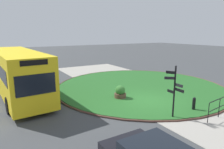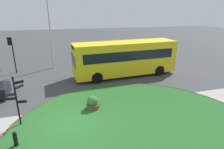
{
  "view_description": "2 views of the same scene",
  "coord_description": "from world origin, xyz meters",
  "views": [
    {
      "loc": [
        -9.74,
        8.7,
        4.6
      ],
      "look_at": [
        2.56,
        1.3,
        1.59
      ],
      "focal_mm": 32.02,
      "sensor_mm": 36.0,
      "label": 1
    },
    {
      "loc": [
        -0.28,
        -9.63,
        6.13
      ],
      "look_at": [
        2.9,
        1.5,
        2.21
      ],
      "focal_mm": 30.33,
      "sensor_mm": 36.0,
      "label": 2
    }
  ],
  "objects": [
    {
      "name": "bollard_foreground",
      "position": [
        -2.59,
        -1.3,
        0.44
      ],
      "size": [
        0.19,
        0.19,
        0.85
      ],
      "color": "black",
      "rests_on": "ground"
    },
    {
      "name": "planter_near_signpost",
      "position": [
        1.53,
        1.25,
        0.44
      ],
      "size": [
        0.83,
        0.83,
        0.98
      ],
      "color": "brown",
      "rests_on": "ground"
    },
    {
      "name": "bus_yellow",
      "position": [
        5.89,
        7.25,
        1.78
      ],
      "size": [
        10.16,
        3.15,
        3.33
      ],
      "rotation": [
        0.0,
        0.0,
        3.21
      ],
      "color": "yellow",
      "rests_on": "ground"
    },
    {
      "name": "grass_kerb_ring",
      "position": [
        3.43,
        -2.02,
        0.06
      ],
      "size": [
        14.35,
        14.35,
        0.11
      ],
      "primitive_type": "torus",
      "color": "brown",
      "rests_on": "ground"
    },
    {
      "name": "signpost_directional",
      "position": [
        -2.69,
        0.61,
        1.65
      ],
      "size": [
        1.16,
        0.48,
        2.93
      ],
      "color": "black",
      "rests_on": "ground"
    },
    {
      "name": "sidewalk_paving",
      "position": [
        0.0,
        -2.14,
        0.01
      ],
      "size": [
        32.0,
        7.72,
        0.02
      ],
      "primitive_type": "cube",
      "color": "#9E998E",
      "rests_on": "ground"
    },
    {
      "name": "grass_island",
      "position": [
        3.43,
        -2.02,
        0.05
      ],
      "size": [
        14.04,
        14.04,
        0.1
      ],
      "primitive_type": "cylinder",
      "color": "#235B23",
      "rests_on": "ground"
    },
    {
      "name": "ground",
      "position": [
        0.0,
        0.0,
        0.0
      ],
      "size": [
        120.0,
        120.0,
        0.0
      ],
      "primitive_type": "plane",
      "color": "#3D3F42"
    }
  ]
}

